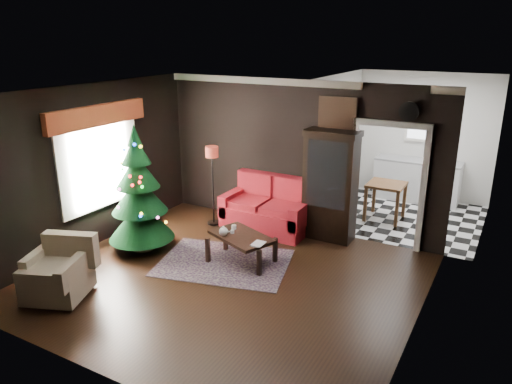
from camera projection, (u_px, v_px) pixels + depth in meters
The scene contains 26 objects.
floor at pixel (227, 280), 7.37m from camera, with size 5.50×5.50×0.00m, color black.
ceiling at pixel (223, 94), 6.49m from camera, with size 5.50×5.50×0.00m, color white.
wall_back at pixel (298, 156), 9.00m from camera, with size 5.50×5.50×0.00m, color black.
wall_front at pixel (91, 261), 4.85m from camera, with size 5.50×5.50×0.00m, color black.
wall_left at pixel (89, 168), 8.20m from camera, with size 5.50×5.50×0.00m, color black.
wall_right at pixel (424, 228), 5.66m from camera, with size 5.50×5.50×0.00m, color black.
doorway at pixel (387, 187), 8.33m from camera, with size 1.10×0.10×2.10m, color white, non-canonical shape.
left_window at pixel (99, 163), 8.33m from camera, with size 0.05×1.60×1.40m, color white.
valance at pixel (98, 116), 8.04m from camera, with size 0.12×2.10×0.35m, color #98371E.
kitchen_floor at pixel (402, 217), 9.90m from camera, with size 3.00×3.00×0.00m, color white.
kitchen_window at pixel (425, 123), 10.57m from camera, with size 0.70×0.06×0.70m, color white.
rug at pixel (224, 263), 7.90m from camera, with size 2.07×1.50×0.01m, color #4F3241.
loveseat at pixel (267, 205), 9.10m from camera, with size 1.70×0.90×1.00m, color #890000, non-canonical shape.
curio_cabinet at pixel (330, 188), 8.61m from camera, with size 0.90×0.45×1.90m, color black, non-canonical shape.
floor_lamp at pixel (213, 186), 9.13m from camera, with size 0.26×0.26×1.53m, color black, non-canonical shape.
christmas_tree at pixel (139, 192), 8.10m from camera, with size 1.11×1.11×2.13m, color black, non-canonical shape.
armchair at pixel (56, 268), 6.73m from camera, with size 0.82×0.82×0.83m, color beige, non-canonical shape.
coffee_table at pixel (241, 248), 7.86m from camera, with size 1.04×0.62×0.47m, color black, non-canonical shape.
teapot at pixel (223, 231), 7.74m from camera, with size 0.16×0.16×0.16m, color white, non-canonical shape.
cup_a at pixel (234, 227), 8.02m from camera, with size 0.08×0.08×0.07m, color white.
cup_b at pixel (232, 232), 7.85m from camera, with size 0.06×0.06×0.06m, color white.
book at pixel (253, 236), 7.45m from camera, with size 0.18×0.02×0.24m, color #907959.
wall_clock at pixel (409, 111), 7.76m from camera, with size 0.32×0.32×0.06m, color white.
painting at pixel (338, 114), 8.36m from camera, with size 0.62×0.05×0.52m, color #BE784D.
kitchen_counter at pixel (417, 181), 10.76m from camera, with size 1.80×0.60×0.90m, color silver.
kitchen_table at pixel (385, 201), 9.67m from camera, with size 0.70×0.70×0.75m, color brown, non-canonical shape.
Camera 1 is at (3.58, -5.54, 3.57)m, focal length 33.95 mm.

